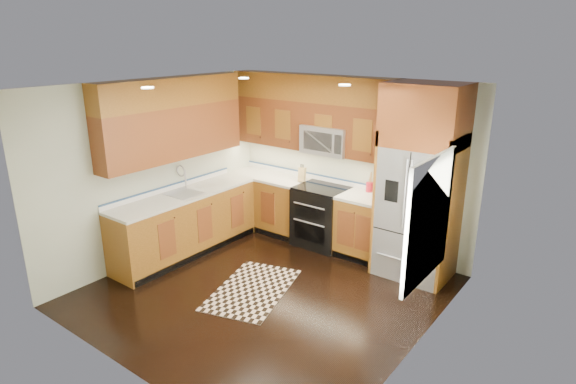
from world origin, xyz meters
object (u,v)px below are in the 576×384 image
Objects in this scene: refrigerator at (420,183)px; rug at (252,289)px; utensil_crock at (370,185)px; range at (321,216)px; knife_block at (302,174)px.

refrigerator reaches higher than rug.
rug is at bearing -106.25° from utensil_crock.
range is 0.74m from knife_block.
rug is 2.33m from utensil_crock.
range is at bearing 76.56° from rug.
utensil_crock reaches higher than knife_block.
rug is at bearing -73.91° from knife_block.
range is 1.76m from refrigerator.
range is at bearing -158.75° from utensil_crock.
knife_block reaches higher than range.
knife_block reaches higher than rug.
knife_block is 1.12m from utensil_crock.
range is 1.80m from rug.
refrigerator is 8.66× the size of utensil_crock.
knife_block is (-1.99, 0.14, -0.25)m from refrigerator.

